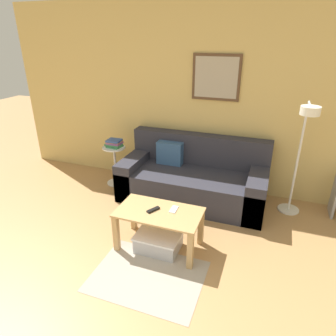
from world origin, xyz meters
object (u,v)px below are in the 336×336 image
side_table (115,162)px  cell_phone (174,209)px  storage_bin (158,241)px  couch (193,179)px  book_stack (114,143)px  remote_control (153,210)px  floor_lamp (302,145)px  coffee_table (159,219)px

side_table → cell_phone: bearing=-39.7°
storage_bin → side_table: (-1.19, 1.22, 0.26)m
cell_phone → couch: bearing=94.1°
book_stack → cell_phone: (1.31, -1.11, -0.20)m
book_stack → remote_control: bearing=-47.0°
remote_control → cell_phone: bearing=54.0°
side_table → remote_control: (1.12, -1.18, 0.10)m
storage_bin → cell_phone: size_ratio=3.36×
floor_lamp → remote_control: size_ratio=9.58×
couch → storage_bin: couch is taller
couch → cell_phone: couch is taller
coffee_table → remote_control: 0.12m
book_stack → cell_phone: bearing=-40.2°
coffee_table → cell_phone: size_ratio=6.30×
side_table → couch: bearing=-1.2°
side_table → cell_phone: 1.71m
couch → side_table: couch is taller
couch → storage_bin: 1.21m
floor_lamp → cell_phone: bearing=-140.5°
cell_phone → book_stack: bearing=139.3°
coffee_table → side_table: side_table is taller
couch → coffee_table: size_ratio=2.20×
couch → book_stack: couch is taller
coffee_table → book_stack: 1.70m
remote_control → cell_phone: size_ratio=1.07×
couch → side_table: 1.23m
couch → side_table: (-1.23, 0.03, 0.06)m
coffee_table → book_stack: book_stack is taller
book_stack → remote_control: (1.12, -1.20, -0.20)m
floor_lamp → cell_phone: floor_lamp is taller
couch → cell_phone: bearing=-85.3°
floor_lamp → side_table: bearing=177.4°
remote_control → book_stack: bearing=162.2°
remote_control → side_table: bearing=162.7°
coffee_table → remote_control: remote_control is taller
storage_bin → cell_phone: cell_phone is taller
book_stack → side_table: bearing=-108.4°
side_table → floor_lamp: bearing=-2.6°
couch → floor_lamp: size_ratio=1.35×
couch → cell_phone: 1.08m
coffee_table → side_table: bearing=135.1°
side_table → book_stack: bearing=71.6°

